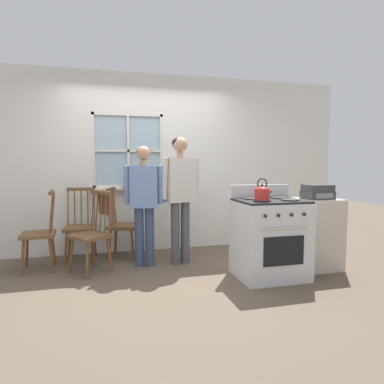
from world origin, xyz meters
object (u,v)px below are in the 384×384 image
(kettle, at_px, (262,193))
(chair_near_wall, at_px, (40,234))
(handbag, at_px, (106,204))
(potted_plant, at_px, (127,184))
(chair_by_window, at_px, (91,236))
(person_teen_center, at_px, (180,188))
(chair_center_cluster, at_px, (81,228))
(chair_near_stove, at_px, (122,226))
(person_elderly_left, at_px, (144,195))
(stove, at_px, (270,238))
(stereo, at_px, (318,192))
(side_counter, at_px, (315,233))

(kettle, bearing_deg, chair_near_wall, 155.48)
(kettle, distance_m, handbag, 1.97)
(kettle, height_order, potted_plant, potted_plant)
(chair_by_window, relative_size, person_teen_center, 0.59)
(chair_center_cluster, bearing_deg, kettle, -32.10)
(chair_near_wall, xyz_separation_m, chair_near_stove, (1.03, 0.31, 0.00))
(person_teen_center, height_order, potted_plant, person_teen_center)
(kettle, height_order, handbag, kettle)
(person_elderly_left, relative_size, potted_plant, 6.10)
(chair_by_window, bearing_deg, potted_plant, 112.72)
(person_elderly_left, distance_m, stove, 1.67)
(person_elderly_left, bearing_deg, kettle, -29.58)
(chair_by_window, bearing_deg, handbag, 90.00)
(chair_near_wall, relative_size, person_teen_center, 0.59)
(chair_center_cluster, xyz_separation_m, stereo, (2.94, -1.17, 0.53))
(person_elderly_left, xyz_separation_m, kettle, (1.20, -0.97, 0.09))
(kettle, bearing_deg, chair_center_cluster, 144.25)
(chair_near_stove, relative_size, kettle, 4.07)
(potted_plant, xyz_separation_m, handbag, (-0.32, -0.70, -0.21))
(chair_center_cluster, distance_m, side_counter, 3.15)
(chair_near_stove, relative_size, side_counter, 1.12)
(chair_near_wall, height_order, stove, stove)
(chair_center_cluster, xyz_separation_m, kettle, (2.02, -1.46, 0.57))
(person_teen_center, bearing_deg, handbag, 162.93)
(person_teen_center, xyz_separation_m, stove, (0.89, -0.83, -0.55))
(chair_near_wall, xyz_separation_m, stereo, (3.41, -0.85, 0.53))
(side_counter, bearing_deg, chair_center_cluster, 158.58)
(chair_near_stove, height_order, stereo, stereo)
(chair_center_cluster, xyz_separation_m, potted_plant, (0.67, 0.26, 0.59))
(person_teen_center, relative_size, kettle, 6.86)
(chair_near_stove, xyz_separation_m, stereo, (2.37, -1.16, 0.53))
(chair_by_window, relative_size, handbag, 3.28)
(chair_near_wall, height_order, potted_plant, potted_plant)
(chair_near_wall, distance_m, person_elderly_left, 1.39)
(chair_near_stove, relative_size, stove, 0.93)
(person_teen_center, distance_m, stereo, 1.76)
(potted_plant, bearing_deg, chair_near_stove, -111.05)
(chair_center_cluster, xyz_separation_m, side_counter, (2.94, -1.15, -0.01))
(handbag, distance_m, side_counter, 2.71)
(person_elderly_left, distance_m, kettle, 1.54)
(chair_center_cluster, height_order, stove, stove)
(person_teen_center, bearing_deg, chair_near_stove, 133.40)
(kettle, height_order, side_counter, kettle)
(chair_center_cluster, bearing_deg, potted_plant, 24.68)
(chair_by_window, height_order, handbag, same)
(person_teen_center, height_order, stove, person_teen_center)
(chair_by_window, relative_size, chair_near_wall, 1.00)
(chair_near_wall, relative_size, stove, 0.93)
(chair_near_stove, bearing_deg, person_elderly_left, -134.57)
(chair_center_cluster, relative_size, side_counter, 1.12)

